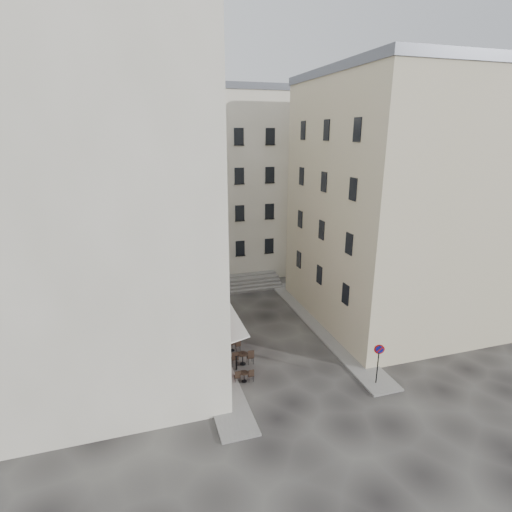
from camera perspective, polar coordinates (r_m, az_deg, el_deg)
name	(u,v)px	position (r m, az deg, el deg)	size (l,w,h in m)	color
ground	(279,354)	(27.89, 3.34, -13.74)	(90.00, 90.00, 0.00)	black
sidewalk_left	(203,335)	(30.25, -7.54, -11.10)	(2.00, 22.00, 0.12)	slate
sidewalk_right	(320,324)	(31.88, 9.16, -9.62)	(2.00, 18.00, 0.12)	slate
building_left	(100,203)	(25.77, -21.42, 7.05)	(12.20, 16.20, 20.60)	beige
building_right	(395,201)	(32.49, 19.20, 7.37)	(12.20, 14.20, 18.60)	#BEB38D
building_back	(208,183)	(42.35, -6.81, 10.27)	(18.20, 10.20, 18.60)	beige
cafe_storefront	(213,331)	(26.81, -6.19, -10.58)	(1.74, 7.30, 3.50)	#4B0A0E
stone_steps	(234,284)	(38.57, -3.13, -4.00)	(9.00, 3.15, 0.80)	#635F5D
bollard_near	(236,362)	(25.98, -2.83, -14.91)	(0.12, 0.12, 0.98)	black
bollard_mid	(224,336)	(28.93, -4.58, -11.36)	(0.12, 0.12, 0.98)	black
bollard_far	(214,316)	(31.99, -5.96, -8.46)	(0.12, 0.12, 0.98)	black
no_parking_sign	(379,356)	(24.94, 17.12, -13.56)	(0.58, 0.23, 2.66)	black
bistro_table_a	(244,376)	(24.93, -1.74, -16.73)	(1.16, 0.54, 0.81)	black
bistro_table_b	(242,357)	(26.46, -1.95, -14.29)	(1.42, 0.67, 1.00)	black
bistro_table_c	(232,346)	(27.97, -3.47, -12.65)	(1.17, 0.55, 0.82)	black
bistro_table_d	(224,339)	(28.78, -4.57, -11.77)	(1.15, 0.54, 0.81)	black
bistro_table_e	(223,319)	(31.47, -4.76, -8.96)	(1.35, 0.63, 0.95)	black
pedestrian	(232,328)	(29.41, -3.44, -10.19)	(0.59, 0.39, 1.62)	black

